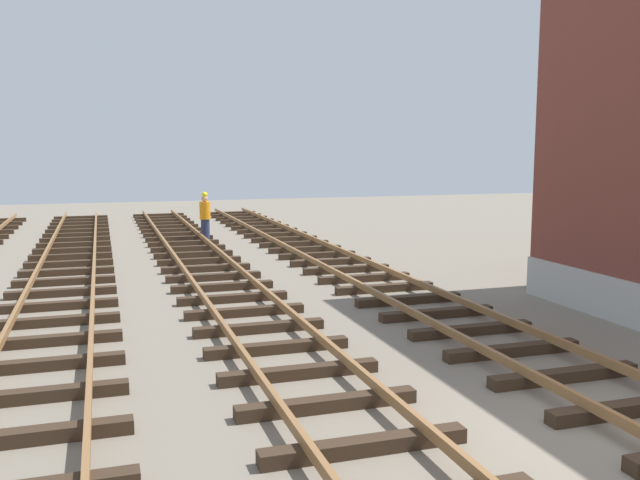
# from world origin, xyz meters

# --- Properties ---
(ground_plane) EXTENTS (80.00, 80.00, 0.00)m
(ground_plane) POSITION_xyz_m (0.00, 0.00, 0.00)
(ground_plane) COLOR slate
(track_centre) EXTENTS (2.50, 59.87, 0.32)m
(track_centre) POSITION_xyz_m (-2.88, -0.00, 0.13)
(track_centre) COLOR #38281C
(track_centre) RESTS_ON ground
(track_worker_foreground) EXTENTS (0.40, 0.40, 1.87)m
(track_worker_foreground) POSITION_xyz_m (-1.96, 19.28, 0.93)
(track_worker_foreground) COLOR #262D4C
(track_worker_foreground) RESTS_ON ground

